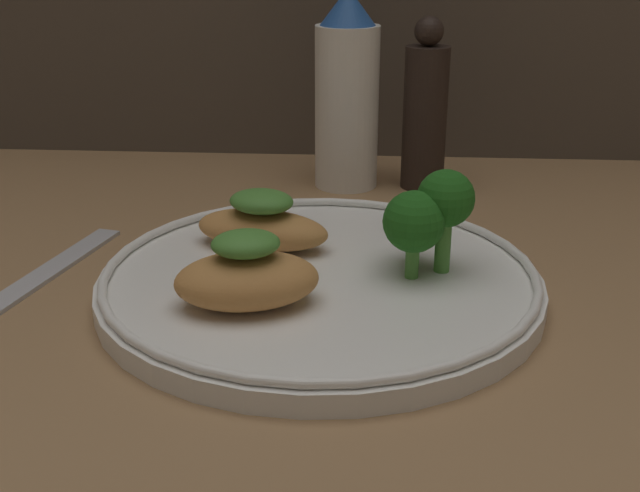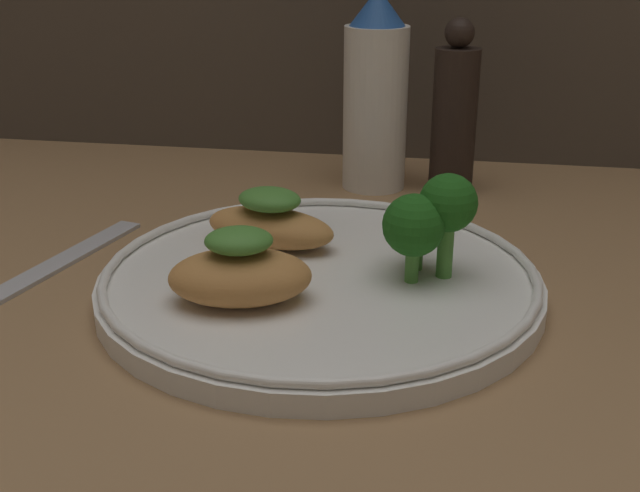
% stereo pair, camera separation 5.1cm
% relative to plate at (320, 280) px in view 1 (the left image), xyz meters
% --- Properties ---
extents(ground_plane, '(1.80, 1.80, 0.01)m').
position_rel_plate_xyz_m(ground_plane, '(0.00, 0.00, -0.01)').
color(ground_plane, '#936D47').
extents(plate, '(0.29, 0.29, 0.02)m').
position_rel_plate_xyz_m(plate, '(0.00, 0.00, 0.00)').
color(plate, white).
rests_on(plate, ground_plane).
extents(grilled_meat_front, '(0.10, 0.07, 0.05)m').
position_rel_plate_xyz_m(grilled_meat_front, '(-0.04, -0.05, 0.02)').
color(grilled_meat_front, '#BC7F42').
rests_on(grilled_meat_front, plate).
extents(grilled_meat_middle, '(0.10, 0.07, 0.04)m').
position_rel_plate_xyz_m(grilled_meat_middle, '(-0.04, 0.04, 0.02)').
color(grilled_meat_middle, '#BC7F42').
rests_on(grilled_meat_middle, plate).
extents(broccoli_bunch, '(0.06, 0.06, 0.07)m').
position_rel_plate_xyz_m(broccoli_bunch, '(0.07, 0.01, 0.04)').
color(broccoli_bunch, '#4C8E38').
rests_on(broccoli_bunch, plate).
extents(sauce_bottle, '(0.06, 0.06, 0.18)m').
position_rel_plate_xyz_m(sauce_bottle, '(0.01, 0.24, 0.07)').
color(sauce_bottle, white).
rests_on(sauce_bottle, ground_plane).
extents(pepper_grinder, '(0.04, 0.04, 0.15)m').
position_rel_plate_xyz_m(pepper_grinder, '(0.08, 0.24, 0.06)').
color(pepper_grinder, black).
rests_on(pepper_grinder, ground_plane).
extents(fork, '(0.06, 0.18, 0.01)m').
position_rel_plate_xyz_m(fork, '(-0.19, 0.01, -0.01)').
color(fork, '#B2B2B7').
rests_on(fork, ground_plane).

